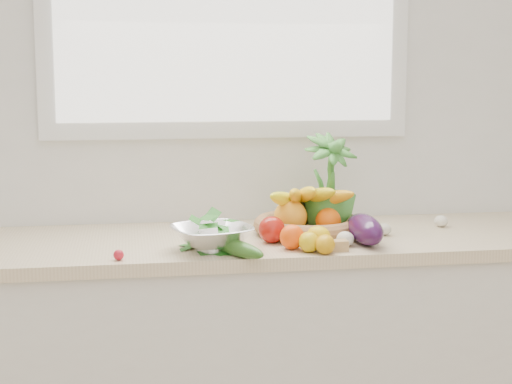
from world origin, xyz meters
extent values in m
cube|color=white|center=(0.00, 2.25, 1.35)|extent=(4.50, 0.02, 2.70)
cube|color=silver|center=(0.00, 1.95, 0.43)|extent=(2.20, 0.58, 0.86)
cube|color=beige|center=(0.00, 1.95, 0.88)|extent=(2.24, 0.62, 0.04)
sphere|color=#FF4A08|center=(0.13, 1.75, 0.94)|extent=(0.09, 0.09, 0.08)
ellipsoid|color=gold|center=(0.17, 1.71, 0.93)|extent=(0.07, 0.08, 0.06)
ellipsoid|color=orange|center=(0.21, 1.67, 0.93)|extent=(0.08, 0.09, 0.06)
ellipsoid|color=yellow|center=(0.22, 1.78, 0.93)|extent=(0.10, 0.10, 0.06)
sphere|color=#AD170D|center=(0.09, 1.85, 0.94)|extent=(0.09, 0.09, 0.08)
cube|color=tan|center=(0.24, 1.71, 0.92)|extent=(0.10, 0.04, 0.03)
ellipsoid|color=beige|center=(0.47, 1.90, 0.92)|extent=(0.06, 0.06, 0.04)
ellipsoid|color=white|center=(0.71, 2.01, 0.92)|extent=(0.05, 0.05, 0.04)
ellipsoid|color=beige|center=(0.30, 1.76, 0.92)|extent=(0.06, 0.06, 0.05)
ellipsoid|color=#310F39|center=(0.37, 1.78, 0.95)|extent=(0.10, 0.24, 0.09)
ellipsoid|color=#2A5B1A|center=(-0.05, 1.69, 0.92)|extent=(0.17, 0.25, 0.05)
sphere|color=red|center=(-0.39, 1.69, 0.92)|extent=(0.04, 0.04, 0.03)
imported|color=#3E8831|center=(0.31, 2.00, 1.06)|extent=(0.24, 0.24, 0.33)
cylinder|color=#AD854D|center=(0.23, 1.96, 0.91)|extent=(0.31, 0.31, 0.01)
torus|color=#B17B4F|center=(0.23, 1.96, 0.93)|extent=(0.37, 0.37, 0.06)
sphere|color=#FFA31F|center=(0.16, 1.93, 0.97)|extent=(0.11, 0.11, 0.11)
sphere|color=#FF6108|center=(0.28, 1.91, 0.95)|extent=(0.08, 0.08, 0.08)
sphere|color=#FF6108|center=(0.30, 2.01, 0.95)|extent=(0.08, 0.08, 0.08)
ellipsoid|color=black|center=(0.22, 2.03, 0.97)|extent=(0.09, 0.09, 0.11)
ellipsoid|color=#FFF715|center=(0.15, 1.95, 1.02)|extent=(0.18, 0.22, 0.10)
ellipsoid|color=yellow|center=(0.19, 1.96, 1.03)|extent=(0.11, 0.24, 0.10)
ellipsoid|color=yellow|center=(0.22, 1.95, 1.03)|extent=(0.05, 0.24, 0.10)
ellipsoid|color=yellow|center=(0.25, 1.96, 1.03)|extent=(0.12, 0.24, 0.10)
ellipsoid|color=orange|center=(0.28, 1.95, 1.02)|extent=(0.18, 0.21, 0.10)
cylinder|color=white|center=(-0.11, 1.76, 0.91)|extent=(0.12, 0.12, 0.02)
imported|color=white|center=(-0.11, 1.76, 0.95)|extent=(0.29, 0.29, 0.06)
ellipsoid|color=#296A1A|center=(-0.11, 1.76, 0.99)|extent=(0.22, 0.22, 0.07)
camera|label=1|loc=(-0.35, -0.52, 1.43)|focal=55.00mm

